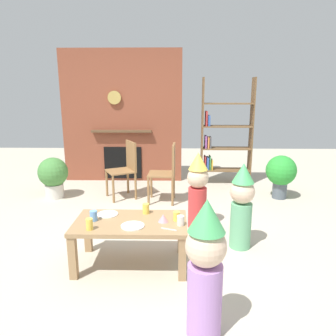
# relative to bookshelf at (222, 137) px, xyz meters

# --- Properties ---
(ground_plane) EXTENTS (12.00, 12.00, 0.00)m
(ground_plane) POSITION_rel_bookshelf_xyz_m (-1.09, -2.40, -0.86)
(ground_plane) COLOR #BCB29E
(brick_fireplace_feature) EXTENTS (2.20, 0.28, 2.40)m
(brick_fireplace_feature) POSITION_rel_bookshelf_xyz_m (-1.83, 0.20, 0.33)
(brick_fireplace_feature) COLOR brown
(brick_fireplace_feature) RESTS_ON ground_plane
(bookshelf) EXTENTS (0.90, 0.28, 1.90)m
(bookshelf) POSITION_rel_bookshelf_xyz_m (0.00, 0.00, 0.00)
(bookshelf) COLOR brown
(bookshelf) RESTS_ON ground_plane
(coffee_table) EXTENTS (1.08, 0.61, 0.46)m
(coffee_table) POSITION_rel_bookshelf_xyz_m (-1.28, -2.92, -0.47)
(coffee_table) COLOR #9E7A51
(coffee_table) RESTS_ON ground_plane
(paper_cup_near_left) EXTENTS (0.07, 0.07, 0.09)m
(paper_cup_near_left) POSITION_rel_bookshelf_xyz_m (-0.80, -3.01, -0.35)
(paper_cup_near_left) COLOR silver
(paper_cup_near_left) RESTS_ON coffee_table
(paper_cup_near_right) EXTENTS (0.07, 0.07, 0.10)m
(paper_cup_near_right) POSITION_rel_bookshelf_xyz_m (-1.64, -2.92, -0.35)
(paper_cup_near_right) COLOR #669EE0
(paper_cup_near_right) RESTS_ON coffee_table
(paper_cup_center) EXTENTS (0.06, 0.06, 0.09)m
(paper_cup_center) POSITION_rel_bookshelf_xyz_m (-0.84, -2.90, -0.36)
(paper_cup_center) COLOR #F2CC4C
(paper_cup_center) RESTS_ON coffee_table
(paper_cup_far_left) EXTENTS (0.06, 0.06, 0.11)m
(paper_cup_far_left) POSITION_rel_bookshelf_xyz_m (-1.63, -3.12, -0.35)
(paper_cup_far_left) COLOR #F2CC4C
(paper_cup_far_left) RESTS_ON coffee_table
(paper_cup_far_right) EXTENTS (0.07, 0.07, 0.10)m
(paper_cup_far_right) POSITION_rel_bookshelf_xyz_m (-1.15, -2.72, -0.35)
(paper_cup_far_right) COLOR #F2CC4C
(paper_cup_far_right) RESTS_ON coffee_table
(paper_plate_front) EXTENTS (0.22, 0.22, 0.01)m
(paper_plate_front) POSITION_rel_bookshelf_xyz_m (-1.25, -3.05, -0.39)
(paper_plate_front) COLOR white
(paper_plate_front) RESTS_ON coffee_table
(paper_plate_rear) EXTENTS (0.21, 0.21, 0.01)m
(paper_plate_rear) POSITION_rel_bookshelf_xyz_m (-1.54, -2.76, -0.39)
(paper_plate_rear) COLOR white
(paper_plate_rear) RESTS_ON coffee_table
(birthday_cake_slice) EXTENTS (0.10, 0.10, 0.08)m
(birthday_cake_slice) POSITION_rel_bookshelf_xyz_m (-0.97, -2.93, -0.36)
(birthday_cake_slice) COLOR pink
(birthday_cake_slice) RESTS_ON coffee_table
(table_fork) EXTENTS (0.15, 0.07, 0.01)m
(table_fork) POSITION_rel_bookshelf_xyz_m (-0.91, -3.11, -0.40)
(table_fork) COLOR silver
(table_fork) RESTS_ON coffee_table
(child_with_cone_hat) EXTENTS (0.28, 0.28, 1.01)m
(child_with_cone_hat) POSITION_rel_bookshelf_xyz_m (-0.65, -3.86, -0.32)
(child_with_cone_hat) COLOR #B27FCC
(child_with_cone_hat) RESTS_ON ground_plane
(child_in_pink) EXTENTS (0.26, 0.26, 0.95)m
(child_in_pink) POSITION_rel_bookshelf_xyz_m (-0.14, -2.53, -0.36)
(child_in_pink) COLOR #66B27F
(child_in_pink) RESTS_ON ground_plane
(child_by_the_chairs) EXTENTS (0.26, 0.26, 0.96)m
(child_by_the_chairs) POSITION_rel_bookshelf_xyz_m (-0.57, -2.00, -0.35)
(child_by_the_chairs) COLOR #D13838
(child_by_the_chairs) RESTS_ON ground_plane
(dining_chair_left) EXTENTS (0.54, 0.54, 0.90)m
(dining_chair_left) POSITION_rel_bookshelf_xyz_m (-1.63, -0.85, -0.35)
(dining_chair_left) COLOR olive
(dining_chair_left) RESTS_ON ground_plane
(dining_chair_middle) EXTENTS (0.42, 0.42, 0.90)m
(dining_chair_middle) POSITION_rel_bookshelf_xyz_m (-0.97, -1.06, -0.35)
(dining_chair_middle) COLOR olive
(dining_chair_middle) RESTS_ON ground_plane
(potted_plant_tall) EXTENTS (0.47, 0.47, 0.69)m
(potted_plant_tall) POSITION_rel_bookshelf_xyz_m (0.82, -0.86, -0.44)
(potted_plant_tall) COLOR #4C5660
(potted_plant_tall) RESTS_ON ground_plane
(potted_plant_short) EXTENTS (0.47, 0.47, 0.65)m
(potted_plant_short) POSITION_rel_bookshelf_xyz_m (-2.78, -0.91, -0.48)
(potted_plant_short) COLOR beige
(potted_plant_short) RESTS_ON ground_plane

